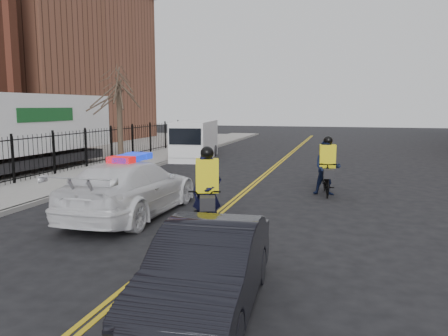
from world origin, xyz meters
TOP-DOWN VIEW (x-y plane):
  - ground at (0.00, 0.00)m, footprint 120.00×120.00m
  - center_line_left at (-0.08, 8.00)m, footprint 0.10×60.00m
  - center_line_right at (0.08, 8.00)m, footprint 0.10×60.00m
  - sidewalk at (-7.50, 8.00)m, footprint 3.00×60.00m
  - curb at (-6.00, 8.00)m, footprint 0.20×60.00m
  - iron_fence at (-9.00, 8.00)m, footprint 0.12×28.00m
  - warehouse_far at (-23.00, 24.00)m, footprint 14.00×18.00m
  - street_tree at (-7.60, 10.00)m, footprint 3.20×3.20m
  - police_cruiser at (-2.38, 1.14)m, footprint 2.26×5.57m
  - dark_sedan at (1.60, -4.04)m, footprint 1.75×4.28m
  - cargo_van at (-5.24, 14.70)m, footprint 2.70×5.63m
  - semi_trailer at (-11.29, 6.61)m, footprint 3.12×12.11m
  - cyclist_near at (0.25, 0.17)m, footprint 1.42×2.34m
  - cyclist_far at (2.96, 5.69)m, footprint 1.03×2.16m

SIDE VIEW (x-z plane):
  - ground at x=0.00m, z-range 0.00..0.00m
  - center_line_left at x=-0.08m, z-range 0.00..0.01m
  - center_line_right at x=0.08m, z-range 0.00..0.01m
  - sidewalk at x=-7.50m, z-range 0.00..0.15m
  - curb at x=-6.00m, z-range 0.00..0.15m
  - dark_sedan at x=1.60m, z-range 0.00..1.38m
  - cyclist_near at x=0.25m, z-range -0.33..1.84m
  - police_cruiser at x=-2.38m, z-range -0.07..1.70m
  - cyclist_far at x=2.96m, z-range -0.22..1.90m
  - iron_fence at x=-9.00m, z-range 0.00..2.00m
  - cargo_van at x=-5.24m, z-range -0.03..2.24m
  - semi_trailer at x=-11.29m, z-range 0.25..3.99m
  - street_tree at x=-7.60m, z-range 1.13..5.93m
  - warehouse_far at x=-23.00m, z-range 0.00..14.00m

